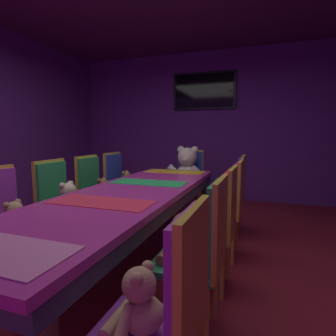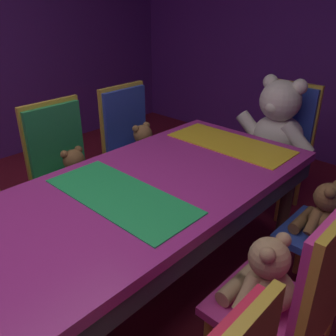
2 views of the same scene
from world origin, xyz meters
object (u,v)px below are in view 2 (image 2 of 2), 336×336
at_px(chair_left_3, 63,162).
at_px(teddy_right_4, 325,212).
at_px(king_teddy_bear, 277,124).
at_px(banquet_table, 35,257).
at_px(teddy_left_3, 76,172).
at_px(throne_chair, 285,133).
at_px(chair_left_4, 131,138).
at_px(teddy_right_3, 265,277).
at_px(chair_right_3, 302,296).
at_px(teddy_left_4, 144,145).

relative_size(chair_left_3, teddy_right_4, 3.17).
bearing_deg(king_teddy_bear, teddy_right_4, 42.72).
height_order(banquet_table, teddy_left_3, banquet_table).
distance_m(banquet_table, chair_left_3, 1.02).
xyz_separation_m(chair_left_3, king_teddy_bear, (0.81, 1.31, 0.12)).
distance_m(teddy_left_3, throne_chair, 1.62).
xyz_separation_m(chair_left_4, teddy_right_4, (1.47, 0.00, -0.01)).
relative_size(teddy_right_3, king_teddy_bear, 0.53).
xyz_separation_m(chair_right_3, throne_chair, (-0.83, 1.52, 0.00)).
bearing_deg(teddy_right_3, banquet_table, 40.35).
bearing_deg(throne_chair, teddy_left_3, -24.18).
bearing_deg(teddy_left_4, banquet_table, -61.18).
bearing_deg(teddy_left_4, chair_right_3, -22.82).
height_order(banquet_table, teddy_left_4, banquet_table).
height_order(chair_right_3, teddy_right_4, chair_right_3).
xyz_separation_m(teddy_left_3, chair_right_3, (1.49, -0.04, 0.02)).
relative_size(banquet_table, chair_left_4, 3.15).
bearing_deg(king_teddy_bear, chair_left_4, -48.19).
height_order(teddy_left_4, throne_chair, throne_chair).
bearing_deg(throne_chair, banquet_table, -0.00).
bearing_deg(chair_left_4, banquet_table, -56.22).
relative_size(chair_left_3, chair_right_3, 1.00).
xyz_separation_m(banquet_table, chair_right_3, (0.83, 0.58, -0.06)).
relative_size(chair_left_4, king_teddy_bear, 1.56).
height_order(chair_left_4, king_teddy_bear, king_teddy_bear).
distance_m(chair_left_3, teddy_left_3, 0.14).
distance_m(teddy_left_4, teddy_right_3, 1.49).
bearing_deg(teddy_right_3, chair_left_3, -1.56).
relative_size(banquet_table, chair_left_3, 3.15).
bearing_deg(teddy_right_4, chair_left_3, 21.88).
relative_size(chair_left_3, teddy_right_3, 2.92).
height_order(chair_left_3, teddy_right_3, chair_left_3).
xyz_separation_m(chair_left_3, teddy_right_4, (1.47, 0.59, -0.01)).
xyz_separation_m(teddy_right_3, king_teddy_bear, (-0.68, 1.35, 0.12)).
distance_m(throne_chair, king_teddy_bear, 0.20).
distance_m(teddy_right_3, throne_chair, 1.66).
distance_m(banquet_table, king_teddy_bear, 1.93).
xyz_separation_m(banquet_table, throne_chair, (0.00, 2.10, -0.06)).
bearing_deg(chair_left_4, teddy_right_3, -22.86).
bearing_deg(teddy_left_3, chair_left_3, 180.00).
height_order(chair_left_4, teddy_right_3, chair_left_4).
bearing_deg(teddy_left_4, chair_left_4, -180.00).
relative_size(chair_right_3, teddy_right_4, 3.17).
relative_size(chair_left_3, king_teddy_bear, 1.56).
height_order(chair_left_3, king_teddy_bear, king_teddy_bear).
xyz_separation_m(banquet_table, teddy_right_4, (0.67, 1.21, -0.07)).
xyz_separation_m(teddy_right_3, throne_chair, (-0.68, 1.52, 0.00)).
bearing_deg(king_teddy_bear, teddy_left_3, -26.83).
bearing_deg(teddy_right_3, teddy_left_3, -1.73).
height_order(banquet_table, chair_right_3, chair_right_3).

